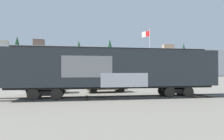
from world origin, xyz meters
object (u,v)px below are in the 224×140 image
at_px(parked_car_white, 47,84).
at_px(parked_car_tan, 105,84).
at_px(flagpole, 148,49).
at_px(freight_car, 114,69).

height_order(parked_car_white, parked_car_tan, parked_car_white).
bearing_deg(parked_car_tan, flagpole, 48.08).
bearing_deg(parked_car_tan, freight_car, -89.22).
distance_m(parked_car_white, parked_car_tan, 6.05).
bearing_deg(flagpole, freight_car, -121.57).
relative_size(freight_car, parked_car_white, 3.71).
distance_m(flagpole, parked_car_tan, 13.94).
distance_m(freight_car, parked_car_tan, 4.63).
height_order(freight_car, parked_car_white, freight_car).
distance_m(freight_car, parked_car_white, 7.96).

